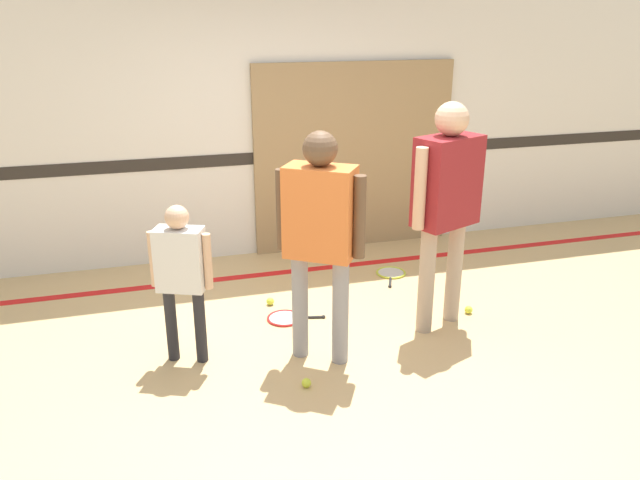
% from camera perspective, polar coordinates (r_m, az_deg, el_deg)
% --- Properties ---
extents(ground_plane, '(16.00, 16.00, 0.00)m').
position_cam_1_polar(ground_plane, '(4.73, 0.64, -10.58)').
color(ground_plane, tan).
extents(wall_back, '(16.00, 0.07, 3.20)m').
position_cam_1_polar(wall_back, '(6.33, -5.32, 12.62)').
color(wall_back, silver).
rests_on(wall_back, ground_plane).
extents(wall_panel, '(2.14, 0.05, 1.95)m').
position_cam_1_polar(wall_panel, '(6.62, 3.15, 7.56)').
color(wall_panel, '#9E7F56').
rests_on(wall_panel, ground_plane).
extents(floor_stripe, '(14.40, 0.10, 0.01)m').
position_cam_1_polar(floor_stripe, '(6.15, -3.73, -2.99)').
color(floor_stripe, red).
rests_on(floor_stripe, ground_plane).
extents(person_instructor, '(0.54, 0.48, 1.69)m').
position_cam_1_polar(person_instructor, '(4.28, 0.00, 1.45)').
color(person_instructor, gray).
rests_on(person_instructor, ground_plane).
extents(person_student_left, '(0.42, 0.30, 1.19)m').
position_cam_1_polar(person_student_left, '(4.46, -12.60, -2.47)').
color(person_student_left, '#232328').
rests_on(person_student_left, ground_plane).
extents(person_student_right, '(0.64, 0.45, 1.81)m').
position_cam_1_polar(person_student_right, '(4.85, 11.50, 4.22)').
color(person_student_right, tan).
rests_on(person_student_right, ground_plane).
extents(racket_spare_on_floor, '(0.51, 0.35, 0.03)m').
position_cam_1_polar(racket_spare_on_floor, '(5.25, -3.09, -7.13)').
color(racket_spare_on_floor, red).
rests_on(racket_spare_on_floor, ground_plane).
extents(racket_second_spare, '(0.38, 0.51, 0.03)m').
position_cam_1_polar(racket_second_spare, '(6.14, 6.50, -3.05)').
color(racket_second_spare, '#C6D838').
rests_on(racket_second_spare, ground_plane).
extents(tennis_ball_near_instructor, '(0.07, 0.07, 0.07)m').
position_cam_1_polar(tennis_ball_near_instructor, '(4.36, -1.25, -12.93)').
color(tennis_ball_near_instructor, '#CCE038').
rests_on(tennis_ball_near_instructor, ground_plane).
extents(tennis_ball_by_spare_racket, '(0.07, 0.07, 0.07)m').
position_cam_1_polar(tennis_ball_by_spare_racket, '(5.49, -4.58, -5.62)').
color(tennis_ball_by_spare_racket, '#CCE038').
rests_on(tennis_ball_by_spare_racket, ground_plane).
extents(tennis_ball_stray_left, '(0.07, 0.07, 0.07)m').
position_cam_1_polar(tennis_ball_stray_left, '(5.48, 13.43, -6.22)').
color(tennis_ball_stray_left, '#CCE038').
rests_on(tennis_ball_stray_left, ground_plane).
extents(tennis_ball_stray_right, '(0.07, 0.07, 0.07)m').
position_cam_1_polar(tennis_ball_stray_right, '(4.79, -1.82, -9.69)').
color(tennis_ball_stray_right, '#CCE038').
rests_on(tennis_ball_stray_right, ground_plane).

